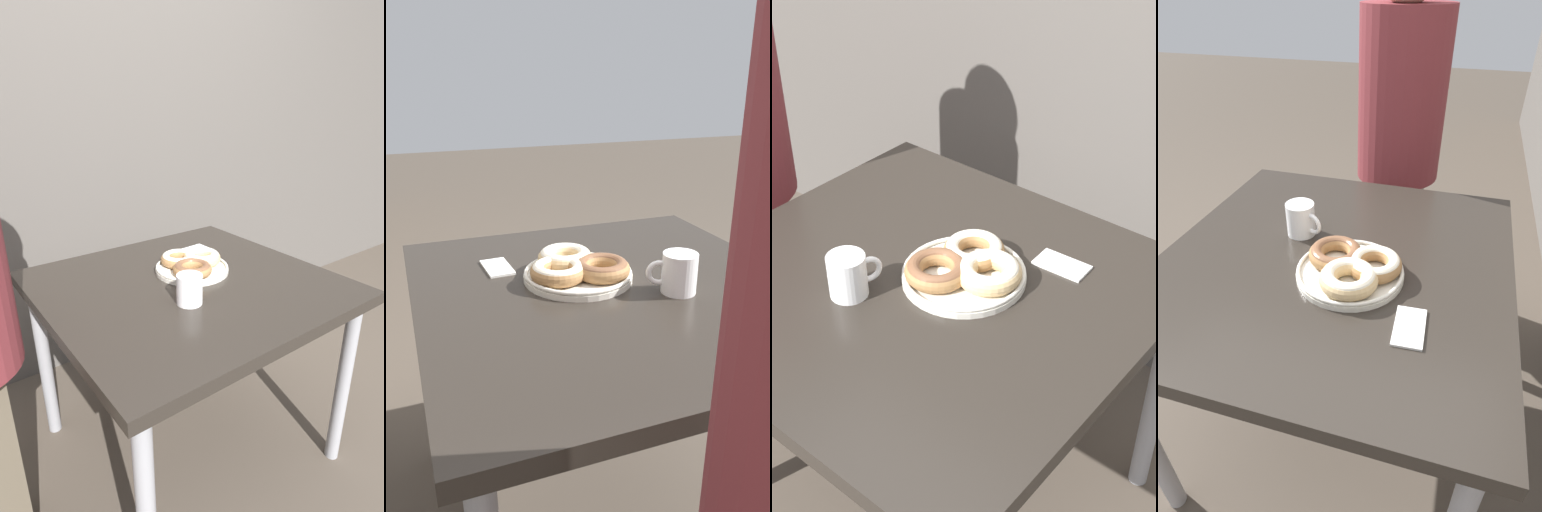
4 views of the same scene
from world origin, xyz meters
The scene contains 5 objects.
ground_plane centered at (0.00, 0.00, 0.00)m, with size 14.00×14.00×0.00m, color #4C4238.
dining_table centered at (0.00, 0.29, 0.64)m, with size 0.95×0.91×0.72m.
donut_plate centered at (0.07, 0.36, 0.75)m, with size 0.29×0.28×0.06m.
coffee_mug centered at (-0.08, 0.17, 0.77)m, with size 0.08×0.11×0.09m.
napkin centered at (0.20, 0.52, 0.73)m, with size 0.12×0.07×0.01m.
Camera 2 is at (-0.99, 0.75, 1.21)m, focal length 35.00 mm.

